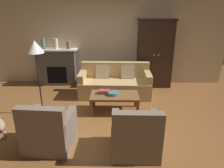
# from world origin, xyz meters

# --- Properties ---
(ground_plane) EXTENTS (9.60, 9.60, 0.00)m
(ground_plane) POSITION_xyz_m (0.00, 0.00, 0.00)
(ground_plane) COLOR brown
(back_wall) EXTENTS (7.20, 0.10, 2.80)m
(back_wall) POSITION_xyz_m (0.00, 2.55, 1.40)
(back_wall) COLOR beige
(back_wall) RESTS_ON ground
(fireplace) EXTENTS (1.26, 0.48, 1.12)m
(fireplace) POSITION_xyz_m (-1.55, 2.30, 0.57)
(fireplace) COLOR #4C4947
(fireplace) RESTS_ON ground
(armoire) EXTENTS (1.06, 0.57, 2.01)m
(armoire) POSITION_xyz_m (1.40, 2.22, 1.01)
(armoire) COLOR black
(armoire) RESTS_ON ground
(couch) EXTENTS (1.93, 0.88, 0.86)m
(couch) POSITION_xyz_m (0.22, 1.45, 0.32)
(couch) COLOR tan
(couch) RESTS_ON ground
(coffee_table) EXTENTS (1.10, 0.60, 0.42)m
(coffee_table) POSITION_xyz_m (0.22, 0.43, 0.37)
(coffee_table) COLOR brown
(coffee_table) RESTS_ON ground
(fruit_bowl) EXTENTS (0.27, 0.27, 0.07)m
(fruit_bowl) POSITION_xyz_m (0.18, 0.43, 0.46)
(fruit_bowl) COLOR slate
(fruit_bowl) RESTS_ON coffee_table
(book_stack) EXTENTS (0.25, 0.18, 0.08)m
(book_stack) POSITION_xyz_m (-0.02, 0.50, 0.46)
(book_stack) COLOR gray
(book_stack) RESTS_ON coffee_table
(mantel_vase_jade) EXTENTS (0.10, 0.10, 0.31)m
(mantel_vase_jade) POSITION_xyz_m (-1.93, 2.28, 1.28)
(mantel_vase_jade) COLOR slate
(mantel_vase_jade) RESTS_ON fireplace
(mantel_vase_cream) EXTENTS (0.13, 0.13, 0.31)m
(mantel_vase_cream) POSITION_xyz_m (-1.55, 2.28, 1.27)
(mantel_vase_cream) COLOR beige
(mantel_vase_cream) RESTS_ON fireplace
(mantel_vase_bronze) EXTENTS (0.13, 0.13, 0.23)m
(mantel_vase_bronze) POSITION_xyz_m (-1.17, 2.28, 1.23)
(mantel_vase_bronze) COLOR olive
(mantel_vase_bronze) RESTS_ON fireplace
(armchair_near_left) EXTENTS (0.83, 0.82, 0.88)m
(armchair_near_left) POSITION_xyz_m (-0.89, -0.93, 0.32)
(armchair_near_left) COLOR #756656
(armchair_near_left) RESTS_ON ground
(armchair_near_right) EXTENTS (0.79, 0.78, 0.88)m
(armchair_near_right) POSITION_xyz_m (0.57, -1.05, 0.32)
(armchair_near_right) COLOR #756656
(armchair_near_right) RESTS_ON ground
(floor_lamp) EXTENTS (0.36, 0.36, 1.66)m
(floor_lamp) POSITION_xyz_m (-1.43, 0.32, 1.43)
(floor_lamp) COLOR black
(floor_lamp) RESTS_ON ground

